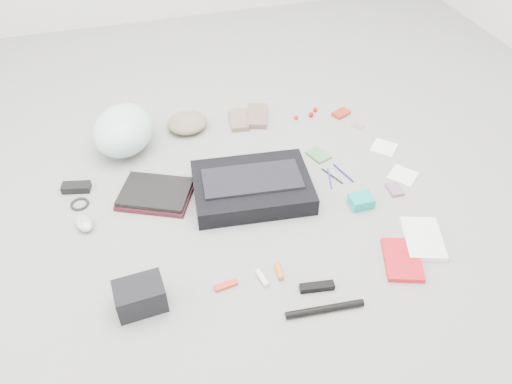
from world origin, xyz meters
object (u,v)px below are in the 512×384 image
object	(u,v)px
messenger_bag	(252,187)
accordion_wallet	(361,201)
camera_bag	(140,296)
book_red	(402,260)
bike_helmet	(123,130)
laptop	(155,192)

from	to	relation	value
messenger_bag	accordion_wallet	xyz separation A→B (m)	(0.43, -0.20, -0.02)
messenger_bag	accordion_wallet	bearing A→B (deg)	-18.67
camera_bag	book_red	world-z (taller)	camera_bag
messenger_bag	bike_helmet	bearing A→B (deg)	141.16
messenger_bag	laptop	size ratio (longest dim) A/B	1.72
bike_helmet	camera_bag	distance (m)	0.96
laptop	accordion_wallet	distance (m)	0.90
bike_helmet	accordion_wallet	bearing A→B (deg)	-17.44
messenger_bag	book_red	world-z (taller)	messenger_bag
bike_helmet	camera_bag	bearing A→B (deg)	-72.78
laptop	bike_helmet	distance (m)	0.42
laptop	book_red	xyz separation A→B (m)	(0.86, -0.63, -0.02)
camera_bag	accordion_wallet	bearing A→B (deg)	10.69
messenger_bag	book_red	distance (m)	0.70
messenger_bag	accordion_wallet	world-z (taller)	messenger_bag
camera_bag	accordion_wallet	world-z (taller)	camera_bag
bike_helmet	book_red	distance (m)	1.41
laptop	bike_helmet	size ratio (longest dim) A/B	0.84
messenger_bag	camera_bag	bearing A→B (deg)	-133.82
laptop	book_red	bearing A→B (deg)	-11.36
messenger_bag	bike_helmet	size ratio (longest dim) A/B	1.44
book_red	accordion_wallet	size ratio (longest dim) A/B	2.12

